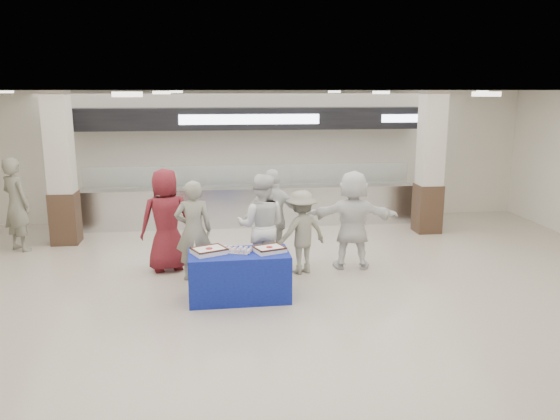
{
  "coord_description": "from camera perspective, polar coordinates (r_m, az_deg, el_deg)",
  "views": [
    {
      "loc": [
        -0.83,
        -7.52,
        3.2
      ],
      "look_at": [
        0.28,
        1.6,
        1.18
      ],
      "focal_mm": 35.0,
      "sensor_mm": 36.0,
      "label": 1
    }
  ],
  "objects": [
    {
      "name": "display_table",
      "position": [
        8.58,
        -4.28,
        -6.86
      ],
      "size": [
        1.57,
        0.81,
        0.75
      ],
      "primitive_type": "cube",
      "rotation": [
        0.0,
        0.0,
        0.02
      ],
      "color": "#162798",
      "rests_on": "ground"
    },
    {
      "name": "soldier_b",
      "position": [
        9.65,
        2.24,
        -2.32
      ],
      "size": [
        1.1,
        0.88,
        1.49
      ],
      "primitive_type": "imported",
      "rotation": [
        0.0,
        0.0,
        3.53
      ],
      "color": "gray",
      "rests_on": "ground"
    },
    {
      "name": "column_left",
      "position": [
        12.26,
        -21.88,
        3.69
      ],
      "size": [
        0.55,
        0.55,
        3.2
      ],
      "color": "#372419",
      "rests_on": "ground"
    },
    {
      "name": "soldier_bg",
      "position": [
        12.19,
        -25.83,
        0.54
      ],
      "size": [
        0.83,
        0.79,
        1.91
      ],
      "primitive_type": "imported",
      "rotation": [
        0.0,
        0.0,
        2.49
      ],
      "color": "gray",
      "rests_on": "ground"
    },
    {
      "name": "sheet_cake_right",
      "position": [
        8.47,
        -1.12,
        -4.07
      ],
      "size": [
        0.54,
        0.48,
        0.09
      ],
      "color": "white",
      "rests_on": "display_table"
    },
    {
      "name": "civilian_maroon",
      "position": [
        9.95,
        -11.8,
        -1.03
      ],
      "size": [
        1.04,
        0.82,
        1.86
      ],
      "primitive_type": "imported",
      "rotation": [
        0.0,
        0.0,
        3.42
      ],
      "color": "maroon",
      "rests_on": "ground"
    },
    {
      "name": "column_right",
      "position": [
        12.79,
        15.39,
        4.47
      ],
      "size": [
        0.55,
        0.55,
        3.2
      ],
      "color": "#372419",
      "rests_on": "ground"
    },
    {
      "name": "chef_short",
      "position": [
        9.89,
        -0.69,
        -0.96
      ],
      "size": [
        1.09,
        0.48,
        1.83
      ],
      "primitive_type": "imported",
      "rotation": [
        0.0,
        0.0,
        3.11
      ],
      "color": "silver",
      "rests_on": "ground"
    },
    {
      "name": "sheet_cake_left",
      "position": [
        8.45,
        -7.41,
        -4.2
      ],
      "size": [
        0.6,
        0.54,
        0.1
      ],
      "color": "white",
      "rests_on": "display_table"
    },
    {
      "name": "chef_tall",
      "position": [
        9.43,
        -1.95,
        -1.67
      ],
      "size": [
        1.0,
        0.85,
        1.81
      ],
      "primitive_type": "imported",
      "rotation": [
        0.0,
        0.0,
        2.93
      ],
      "color": "silver",
      "rests_on": "ground"
    },
    {
      "name": "civilian_white",
      "position": [
        9.97,
        7.6,
        -1.0
      ],
      "size": [
        1.75,
        0.8,
        1.81
      ],
      "primitive_type": "imported",
      "rotation": [
        0.0,
        0.0,
        2.98
      ],
      "color": "white",
      "rests_on": "ground"
    },
    {
      "name": "soldier_a",
      "position": [
        9.4,
        -9.03,
        -2.13
      ],
      "size": [
        0.66,
        0.45,
        1.73
      ],
      "primitive_type": "imported",
      "rotation": [
        0.0,
        0.0,
        3.21
      ],
      "color": "gray",
      "rests_on": "ground"
    },
    {
      "name": "cupcake_tray",
      "position": [
        8.5,
        -4.53,
        -4.16
      ],
      "size": [
        0.49,
        0.43,
        0.07
      ],
      "color": "#ABABB0",
      "rests_on": "display_table"
    },
    {
      "name": "serving_line",
      "position": [
        13.11,
        -3.19,
        3.43
      ],
      "size": [
        8.7,
        0.85,
        2.8
      ],
      "color": "silver",
      "rests_on": "ground"
    },
    {
      "name": "ground",
      "position": [
        8.22,
        -0.58,
        -10.51
      ],
      "size": [
        14.0,
        14.0,
        0.0
      ],
      "primitive_type": "plane",
      "color": "beige",
      "rests_on": "ground"
    }
  ]
}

